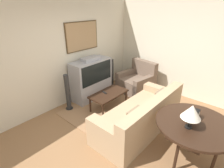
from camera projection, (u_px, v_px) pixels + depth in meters
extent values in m
plane|color=#8E6642|center=(125.00, 138.00, 3.62)|extent=(12.00, 12.00, 0.00)
cube|color=beige|center=(58.00, 56.00, 4.33)|extent=(12.00, 0.06, 2.70)
cube|color=#4C381E|center=(82.00, 36.00, 4.66)|extent=(1.06, 0.03, 0.76)
cube|color=#A37F56|center=(83.00, 36.00, 4.65)|extent=(1.01, 0.01, 0.71)
cube|color=beige|center=(184.00, 50.00, 4.85)|extent=(0.06, 12.00, 2.70)
cube|color=#99704C|center=(110.00, 110.00, 4.56)|extent=(2.06, 1.86, 0.01)
cube|color=#9E9EA3|center=(92.00, 89.00, 5.11)|extent=(1.19, 0.49, 0.51)
cube|color=#9E9EA3|center=(91.00, 71.00, 4.88)|extent=(1.19, 0.49, 0.62)
cube|color=black|center=(97.00, 73.00, 4.73)|extent=(1.07, 0.01, 0.55)
cube|color=#9E9EA3|center=(90.00, 59.00, 4.73)|extent=(0.53, 0.27, 0.09)
cube|color=tan|center=(139.00, 119.00, 3.83)|extent=(2.22, 0.93, 0.47)
cube|color=tan|center=(155.00, 108.00, 3.44)|extent=(2.22, 0.24, 0.38)
cube|color=tan|center=(160.00, 99.00, 4.47)|extent=(0.25, 0.92, 0.63)
cube|color=tan|center=(108.00, 140.00, 3.13)|extent=(0.25, 0.92, 0.63)
cube|color=#7C664D|center=(160.00, 98.00, 3.87)|extent=(0.36, 0.12, 0.34)
cube|color=#7C664D|center=(135.00, 118.00, 3.19)|extent=(0.36, 0.12, 0.34)
cube|color=brown|center=(135.00, 84.00, 5.48)|extent=(1.03, 1.05, 0.45)
cube|color=brown|center=(144.00, 68.00, 5.49)|extent=(0.33, 0.93, 0.48)
cube|color=brown|center=(127.00, 79.00, 5.72)|extent=(0.91, 0.30, 0.59)
cube|color=brown|center=(145.00, 86.00, 5.19)|extent=(0.91, 0.30, 0.59)
cube|color=black|center=(109.00, 94.00, 4.48)|extent=(1.01, 0.54, 0.04)
cylinder|color=black|center=(103.00, 112.00, 4.14)|extent=(0.04, 0.04, 0.41)
cylinder|color=black|center=(126.00, 98.00, 4.76)|extent=(0.04, 0.04, 0.41)
cylinder|color=black|center=(90.00, 105.00, 4.40)|extent=(0.04, 0.04, 0.41)
cylinder|color=black|center=(114.00, 93.00, 5.02)|extent=(0.04, 0.04, 0.41)
cylinder|color=black|center=(195.00, 124.00, 2.87)|extent=(1.26, 1.26, 0.04)
cube|color=black|center=(194.00, 127.00, 2.89)|extent=(1.07, 0.50, 0.08)
cylinder|color=black|center=(177.00, 155.00, 2.76)|extent=(0.05, 0.05, 0.72)
cylinder|color=black|center=(195.00, 128.00, 3.37)|extent=(0.05, 0.05, 0.72)
cylinder|color=black|center=(216.00, 154.00, 2.78)|extent=(0.05, 0.05, 0.72)
cylinder|color=black|center=(188.00, 127.00, 2.75)|extent=(0.11, 0.11, 0.02)
cylinder|color=black|center=(190.00, 117.00, 2.67)|extent=(0.02, 0.02, 0.34)
cone|color=silver|center=(192.00, 112.00, 2.63)|extent=(0.30, 0.30, 0.22)
cube|color=black|center=(195.00, 115.00, 2.92)|extent=(0.16, 0.09, 0.17)
cylinder|color=white|center=(199.00, 114.00, 2.88)|extent=(0.08, 0.01, 0.08)
cube|color=black|center=(104.00, 92.00, 4.49)|extent=(0.08, 0.17, 0.02)
cylinder|color=black|center=(69.00, 108.00, 4.62)|extent=(0.19, 0.19, 0.02)
cylinder|color=#2D2D2D|center=(68.00, 93.00, 4.42)|extent=(0.11, 0.11, 0.97)
cylinder|color=black|center=(112.00, 87.00, 5.79)|extent=(0.19, 0.19, 0.02)
cylinder|color=#2D2D2D|center=(112.00, 74.00, 5.59)|extent=(0.11, 0.11, 0.97)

